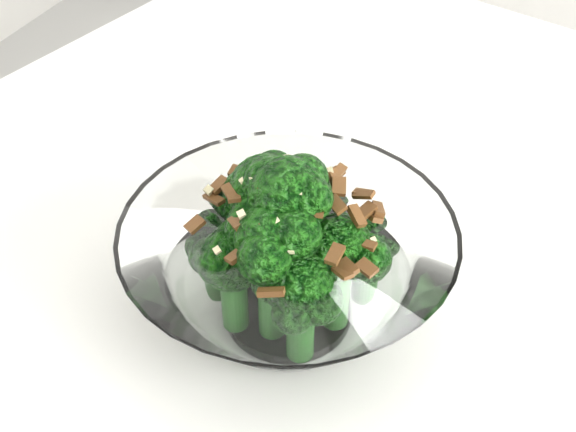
% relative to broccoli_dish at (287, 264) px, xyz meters
% --- Properties ---
extents(broccoli_dish, '(0.19, 0.19, 0.12)m').
position_rel_broccoli_dish_xyz_m(broccoli_dish, '(0.00, 0.00, 0.00)').
color(broccoli_dish, white).
rests_on(broccoli_dish, table).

